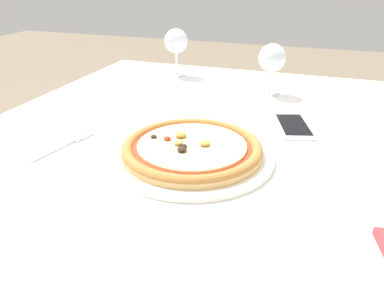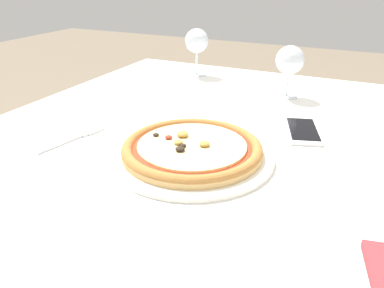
{
  "view_description": "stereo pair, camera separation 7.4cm",
  "coord_description": "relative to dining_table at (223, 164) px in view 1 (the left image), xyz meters",
  "views": [
    {
      "loc": [
        0.18,
        -0.77,
        1.07
      ],
      "look_at": [
        -0.03,
        -0.14,
        0.76
      ],
      "focal_mm": 35.0,
      "sensor_mm": 36.0,
      "label": 1
    },
    {
      "loc": [
        0.25,
        -0.75,
        1.07
      ],
      "look_at": [
        -0.03,
        -0.14,
        0.76
      ],
      "focal_mm": 35.0,
      "sensor_mm": 36.0,
      "label": 2
    }
  ],
  "objects": [
    {
      "name": "dining_table",
      "position": [
        0.0,
        0.0,
        0.0
      ],
      "size": [
        1.17,
        1.18,
        0.73
      ],
      "color": "brown",
      "rests_on": "ground_plane"
    },
    {
      "name": "cell_phone",
      "position": [
        0.15,
        0.08,
        0.09
      ],
      "size": [
        0.11,
        0.16,
        0.01
      ],
      "color": "white",
      "rests_on": "dining_table"
    },
    {
      "name": "wine_glass_far_left",
      "position": [
        -0.29,
        0.44,
        0.2
      ],
      "size": [
        0.08,
        0.08,
        0.16
      ],
      "color": "silver",
      "rests_on": "dining_table"
    },
    {
      "name": "pizza_plate",
      "position": [
        -0.03,
        -0.14,
        0.1
      ],
      "size": [
        0.33,
        0.33,
        0.04
      ],
      "color": "white",
      "rests_on": "dining_table"
    },
    {
      "name": "wine_glass_far_right",
      "position": [
        0.05,
        0.33,
        0.19
      ],
      "size": [
        0.08,
        0.08,
        0.15
      ],
      "color": "silver",
      "rests_on": "dining_table"
    },
    {
      "name": "fork",
      "position": [
        -0.31,
        -0.17,
        0.08
      ],
      "size": [
        0.06,
        0.17,
        0.0
      ],
      "color": "silver",
      "rests_on": "dining_table"
    }
  ]
}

